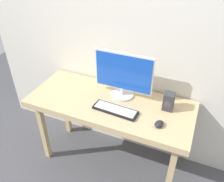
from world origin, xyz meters
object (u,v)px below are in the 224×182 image
Objects in this scene: monitor at (123,75)px; keyboard_primary at (115,110)px; speaker_right at (169,101)px; desk at (110,108)px; mouse at (159,124)px.

keyboard_primary is (0.02, -0.24, -0.20)m from monitor.
monitor is 0.44m from speaker_right.
speaker_right is at bearing 27.04° from keyboard_primary.
desk is 0.16m from keyboard_primary.
keyboard_primary is (0.09, -0.10, 0.09)m from desk.
keyboard_primary is at bearing -47.23° from desk.
speaker_right reaches higher than keyboard_primary.
keyboard_primary is 2.48× the size of speaker_right.
mouse is (0.47, -0.13, 0.10)m from desk.
monitor is at bearing 160.51° from mouse.
keyboard_primary is at bearing -170.23° from mouse.
monitor is (0.07, 0.14, 0.29)m from desk.
speaker_right is (0.02, 0.23, 0.06)m from mouse.
monitor is 5.85× the size of mouse.
speaker_right reaches higher than mouse.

